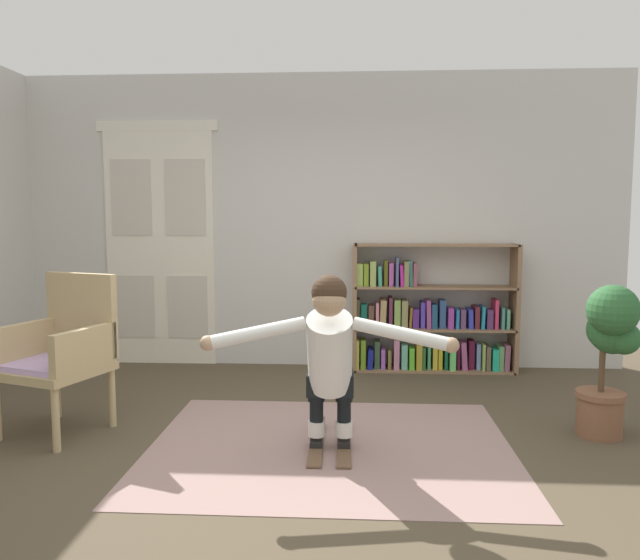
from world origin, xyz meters
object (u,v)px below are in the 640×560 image
at_px(wicker_chair, 62,349).
at_px(person_skier, 330,350).
at_px(potted_plant, 610,344).
at_px(bookshelf, 427,319).
at_px(skis_pair, 330,442).

bearing_deg(wicker_chair, person_skier, -11.90).
relative_size(potted_plant, person_skier, 0.71).
xyz_separation_m(potted_plant, person_skier, (-1.88, -0.49, 0.04)).
bearing_deg(bookshelf, wicker_chair, -146.21).
relative_size(bookshelf, skis_pair, 2.09).
bearing_deg(bookshelf, skis_pair, -112.96).
bearing_deg(skis_pair, person_skier, -89.00).
xyz_separation_m(bookshelf, potted_plant, (1.03, -1.74, 0.13)).
bearing_deg(bookshelf, potted_plant, -59.45).
xyz_separation_m(bookshelf, skis_pair, (-0.86, -2.03, -0.49)).
distance_m(bookshelf, potted_plant, 2.03).
distance_m(bookshelf, person_skier, 2.40).
bearing_deg(skis_pair, bookshelf, 67.04).
relative_size(bookshelf, potted_plant, 1.49).
height_order(bookshelf, potted_plant, bookshelf).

